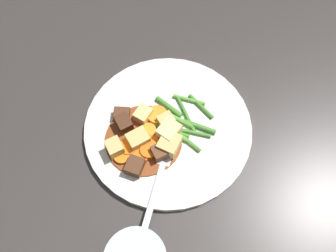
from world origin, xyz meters
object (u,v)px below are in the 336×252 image
Objects in this scene: carrot_slice_4 at (157,115)px; carrot_slice_6 at (149,131)px; carrot_slice_1 at (129,148)px; potato_chunk_4 at (115,148)px; meat_chunk_1 at (122,114)px; fork at (159,178)px; carrot_slice_2 at (140,154)px; meat_chunk_0 at (135,166)px; potato_chunk_2 at (143,115)px; potato_chunk_3 at (169,132)px; meat_chunk_3 at (124,124)px; dinner_plate at (168,128)px; carrot_slice_3 at (122,156)px; carrot_slice_5 at (151,143)px; meat_chunk_2 at (161,152)px; potato_chunk_0 at (167,120)px; potato_chunk_1 at (169,144)px; potato_chunk_5 at (137,137)px; carrot_slice_0 at (149,151)px.

carrot_slice_4 and carrot_slice_6 have the same top height.
potato_chunk_4 is (0.02, -0.01, 0.01)m from carrot_slice_1.
meat_chunk_1 is 0.13m from fork.
carrot_slice_2 is 0.03m from meat_chunk_0.
potato_chunk_2 is 0.06m from potato_chunk_3.
meat_chunk_3 is at bearing -44.66° from potato_chunk_3.
carrot_slice_3 is (0.09, 0.01, 0.01)m from dinner_plate.
potato_chunk_2 is at bearing -107.32° from carrot_slice_5.
meat_chunk_2 is (-0.06, 0.05, -0.00)m from potato_chunk_4.
carrot_slice_4 is at bearing -67.59° from potato_chunk_0.
meat_chunk_1 is (-0.01, -0.08, 0.00)m from carrot_slice_2.
potato_chunk_1 is 0.02m from potato_chunk_3.
carrot_slice_5 is (-0.02, -0.01, 0.00)m from carrot_slice_2.
potato_chunk_1 is at bearing 111.91° from meat_chunk_1.
carrot_slice_1 is 1.02× the size of meat_chunk_3.
potato_chunk_4 is (0.03, -0.03, 0.01)m from carrot_slice_2.
carrot_slice_6 is 0.04m from potato_chunk_3.
meat_chunk_0 is at bearing 26.11° from potato_chunk_0.
carrot_slice_3 is 0.07m from fork.
carrot_slice_6 is at bearing 133.95° from meat_chunk_3.
carrot_slice_4 is (-0.06, -0.05, -0.00)m from carrot_slice_2.
meat_chunk_3 is at bearing -31.15° from dinner_plate.
carrot_slice_4 is 1.05× the size of potato_chunk_5.
carrot_slice_0 is (0.05, 0.02, 0.01)m from dinner_plate.
carrot_slice_5 is at bearing -151.54° from meat_chunk_0.
potato_chunk_4 reaches higher than carrot_slice_4.
potato_chunk_3 is 1.23× the size of meat_chunk_2.
meat_chunk_0 reaches higher than carrot_slice_6.
potato_chunk_4 is (0.06, 0.00, 0.01)m from carrot_slice_6.
potato_chunk_1 is at bearing -169.61° from meat_chunk_2.
carrot_slice_1 is 1.10× the size of carrot_slice_3.
carrot_slice_0 is 0.01m from carrot_slice_2.
fork is (-0.02, 0.07, -0.00)m from carrot_slice_1.
meat_chunk_2 is at bearing 115.83° from potato_chunk_5.
carrot_slice_3 is 0.03m from meat_chunk_0.
meat_chunk_3 is at bearing -59.02° from potato_chunk_1.
potato_chunk_1 is (0.01, 0.06, 0.01)m from carrot_slice_4.
potato_chunk_3 reaches higher than carrot_slice_3.
potato_chunk_4 is at bearing -0.13° from potato_chunk_0.
meat_chunk_2 reaches higher than potato_chunk_0.
meat_chunk_1 is at bearing -97.01° from carrot_slice_2.
dinner_plate is 10.04× the size of potato_chunk_2.
carrot_slice_1 is at bearing 37.86° from potato_chunk_2.
potato_chunk_4 reaches higher than meat_chunk_2.
meat_chunk_1 is (0.06, -0.05, -0.00)m from potato_chunk_0.
carrot_slice_1 is 0.84× the size of potato_chunk_1.
meat_chunk_2 reaches higher than carrot_slice_0.
potato_chunk_3 is (-0.02, 0.05, 0.00)m from potato_chunk_2.
potato_chunk_2 is (-0.02, -0.05, 0.01)m from carrot_slice_5.
potato_chunk_2 is 0.04m from meat_chunk_3.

